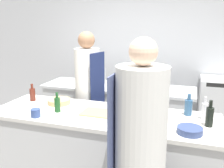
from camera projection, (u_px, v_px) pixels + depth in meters
The scene contains 17 objects.
wall_back at pixel (142, 50), 4.54m from camera, with size 8.00×0.06×2.80m.
prep_counter at pixel (102, 152), 2.80m from camera, with size 2.47×0.81×0.92m.
pass_counter at pixel (117, 114), 3.98m from camera, with size 2.35×0.68×0.92m.
chef_at_prep_near at pixel (140, 157), 1.88m from camera, with size 0.39×0.38×1.79m.
chef_at_stove at pixel (88, 95), 3.47m from camera, with size 0.38×0.37×1.77m.
bottle_olive_oil at pixel (210, 116), 2.34m from camera, with size 0.07×0.07×0.26m.
bottle_vinegar at pixel (33, 94), 3.12m from camera, with size 0.07×0.07×0.22m.
bottle_wine at pixel (57, 104), 2.73m from camera, with size 0.06×0.06×0.22m.
bottle_cooking_oil at pixel (188, 107), 2.63m from camera, with size 0.08×0.08×0.23m.
bottle_sauce at pixel (129, 113), 2.35m from camera, with size 0.09×0.09×0.32m.
bottle_water at pixel (205, 110), 2.52m from camera, with size 0.06×0.06×0.24m.
bowl_mixing_large at pixel (141, 109), 2.71m from camera, with size 0.25×0.25×0.08m.
bowl_prep_small at pixel (59, 101), 3.02m from camera, with size 0.28×0.28×0.06m.
bowl_ceramic_blue at pixel (190, 130), 2.21m from camera, with size 0.22×0.22×0.06m.
cup at pixel (36, 113), 2.59m from camera, with size 0.10×0.10×0.09m.
cutting_board at pixel (99, 113), 2.71m from camera, with size 0.36×0.27×0.01m.
stockpot at pixel (96, 76), 4.02m from camera, with size 0.29×0.29×0.25m.
Camera 1 is at (0.88, -2.38, 1.88)m, focal length 40.00 mm.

